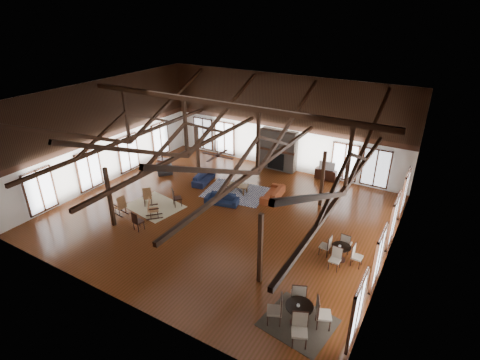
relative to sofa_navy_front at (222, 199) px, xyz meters
The scene contains 31 objects.
floor 1.17m from the sofa_navy_front, 57.09° to the right, with size 16.00×16.00×0.00m, color #5D2813.
ceiling 5.85m from the sofa_navy_front, 57.09° to the right, with size 16.00×14.00×0.02m, color black.
wall_back 6.67m from the sofa_navy_front, 84.17° to the left, with size 16.00×0.02×6.00m, color white.
wall_front 8.43m from the sofa_navy_front, 85.56° to the right, with size 16.00×0.02×6.00m, color white.
wall_left 7.93m from the sofa_navy_front, behind, with size 0.02×14.00×6.00m, color white.
wall_right 9.09m from the sofa_navy_front, ahead, with size 0.02×14.00×6.00m, color white.
roof_truss 3.93m from the sofa_navy_front, 57.09° to the right, with size 15.60×14.07×3.14m.
post_grid 1.70m from the sofa_navy_front, 57.09° to the right, with size 8.16×7.16×3.05m.
fireplace 5.84m from the sofa_navy_front, 83.84° to the left, with size 2.50×0.69×2.60m.
ceiling_fan 4.14m from the sofa_navy_front, 60.24° to the right, with size 1.60×1.60×0.75m.
sofa_navy_front is the anchor object (origin of this frame).
sofa_navy_left 2.89m from the sofa_navy_front, 144.87° to the left, with size 0.73×1.87×0.55m, color #141A37.
sofa_orange 2.86m from the sofa_navy_front, 42.84° to the left, with size 0.80×2.05×0.60m, color brown.
coffee_table 1.58m from the sofa_navy_front, 88.72° to the left, with size 1.32×0.83×0.47m.
vase 1.57m from the sofa_navy_front, 93.99° to the left, with size 0.18×0.18×0.19m, color #B2B2B2.
armchair 5.45m from the sofa_navy_front, 164.40° to the left, with size 0.95×0.83×0.62m, color #2C2C2E.
side_table_lamp 6.22m from the sofa_navy_front, 161.01° to the left, with size 0.47×0.47×1.21m.
rocking_chair_a 3.98m from the sofa_navy_front, 149.05° to the right, with size 0.84×0.84×1.00m.
rocking_chair_b 3.75m from the sofa_navy_front, 127.17° to the right, with size 0.90×0.91×1.08m.
rocking_chair_c 5.20m from the sofa_navy_front, 137.48° to the right, with size 0.85×0.54×1.03m.
side_chair_a 2.47m from the sofa_navy_front, 143.26° to the right, with size 0.61×0.61×1.02m.
side_chair_b 4.70m from the sofa_navy_front, 115.82° to the right, with size 0.47×0.47×0.98m.
cafe_table_near 8.84m from the sofa_navy_front, 40.20° to the right, with size 2.18×2.18×1.13m.
cafe_table_far 7.12m from the sofa_navy_front, 12.75° to the right, with size 1.84×1.84×0.96m.
cup_near 8.89m from the sofa_navy_front, 40.64° to the right, with size 0.12×0.12×0.09m, color #B2B2B2.
cup_far 7.11m from the sofa_navy_front, 13.59° to the right, with size 0.12×0.12×0.09m, color #B2B2B2.
tv_console 6.95m from the sofa_navy_front, 56.55° to the left, with size 1.28×0.48×0.64m, color black.
television 7.00m from the sofa_navy_front, 56.32° to the left, with size 0.95×0.13×0.55m, color #B2B2B2.
rug_tan 3.58m from the sofa_navy_front, 144.64° to the right, with size 2.75×2.16×0.01m, color tan.
rug_navy 1.52m from the sofa_navy_front, 90.83° to the left, with size 3.42×2.57×0.01m, color #181D44.
rug_dark 8.81m from the sofa_navy_front, 39.97° to the right, with size 2.25×2.05×0.01m, color black.
Camera 1 is at (9.14, -13.78, 9.92)m, focal length 28.00 mm.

